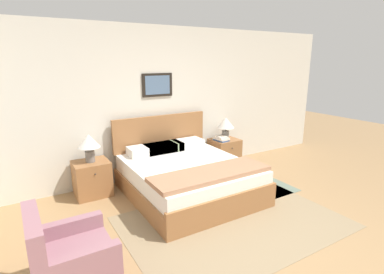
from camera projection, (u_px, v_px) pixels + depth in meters
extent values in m
plane|color=#99754C|center=(266.00, 245.00, 3.39)|extent=(16.00, 16.00, 0.00)
cube|color=beige|center=(161.00, 103.00, 5.27)|extent=(7.72, 0.06, 2.60)
cube|color=black|center=(157.00, 85.00, 5.11)|extent=(0.55, 0.02, 0.39)
cube|color=slate|center=(158.00, 85.00, 5.10)|extent=(0.45, 0.00, 0.31)
cube|color=#897556|center=(233.00, 222.00, 3.87)|extent=(2.74, 1.92, 0.01)
cube|color=slate|center=(259.00, 182.00, 5.12)|extent=(0.72, 1.19, 0.01)
cube|color=#936038|center=(188.00, 186.00, 4.64)|extent=(1.72, 1.96, 0.28)
cube|color=#936038|center=(226.00, 199.00, 3.80)|extent=(1.72, 0.06, 0.08)
cube|color=white|center=(188.00, 170.00, 4.57)|extent=(1.66, 1.89, 0.24)
cube|color=#936038|center=(161.00, 132.00, 5.25)|extent=(1.72, 0.06, 0.58)
cube|color=#9E7051|center=(211.00, 174.00, 4.03)|extent=(1.69, 0.55, 0.06)
cube|color=white|center=(144.00, 151.00, 4.91)|extent=(0.52, 0.32, 0.14)
cube|color=white|center=(188.00, 143.00, 5.33)|extent=(0.52, 0.32, 0.14)
cube|color=gray|center=(167.00, 147.00, 5.12)|extent=(0.52, 0.32, 0.14)
cube|color=gray|center=(160.00, 148.00, 5.05)|extent=(0.52, 0.32, 0.14)
cube|color=#8E606B|center=(75.00, 272.00, 2.66)|extent=(0.68, 0.68, 0.44)
cube|color=#8E606B|center=(34.00, 239.00, 2.41)|extent=(0.13, 0.67, 0.40)
cube|color=#8E606B|center=(66.00, 228.00, 2.82)|extent=(0.67, 0.11, 0.14)
cube|color=#8E606B|center=(79.00, 262.00, 2.35)|extent=(0.67, 0.11, 0.14)
cube|color=#936038|center=(92.00, 178.00, 4.60)|extent=(0.52, 0.46, 0.54)
sphere|color=#332D28|center=(95.00, 174.00, 4.36)|extent=(0.02, 0.02, 0.02)
cube|color=#936038|center=(224.00, 153.00, 5.87)|extent=(0.52, 0.46, 0.54)
sphere|color=#332D28|center=(232.00, 148.00, 5.63)|extent=(0.02, 0.02, 0.02)
cylinder|color=slate|center=(90.00, 156.00, 4.51)|extent=(0.14, 0.14, 0.17)
cylinder|color=slate|center=(89.00, 149.00, 4.48)|extent=(0.02, 0.02, 0.06)
cone|color=silver|center=(89.00, 141.00, 4.45)|extent=(0.33, 0.33, 0.20)
cylinder|color=slate|center=(225.00, 135.00, 5.79)|extent=(0.14, 0.14, 0.17)
cylinder|color=slate|center=(226.00, 129.00, 5.76)|extent=(0.02, 0.02, 0.06)
cone|color=silver|center=(226.00, 123.00, 5.73)|extent=(0.33, 0.33, 0.20)
cube|color=#335693|center=(221.00, 140.00, 5.70)|extent=(0.23, 0.29, 0.03)
cube|color=silver|center=(221.00, 138.00, 5.69)|extent=(0.22, 0.29, 0.04)
cube|color=silver|center=(221.00, 137.00, 5.68)|extent=(0.18, 0.26, 0.03)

